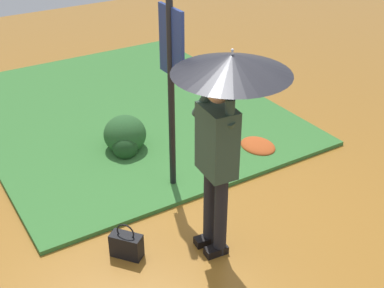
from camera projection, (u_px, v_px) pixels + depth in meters
name	position (u px, v px, depth m)	size (l,w,h in m)	color
ground_plane	(210.00, 242.00, 5.09)	(18.00, 18.00, 0.00)	#9E6623
grass_verge	(123.00, 110.00, 7.59)	(4.80, 4.00, 0.05)	#387533
person_with_umbrella	(225.00, 105.00, 4.21)	(0.96, 0.96, 2.04)	black
info_sign_post	(171.00, 67.00, 5.23)	(0.44, 0.07, 2.30)	black
handbag	(126.00, 245.00, 4.87)	(0.32, 0.30, 0.37)	black
shrub_cluster	(125.00, 137.00, 6.48)	(0.59, 0.53, 0.48)	#285628
leaf_pile_near_person	(258.00, 146.00, 6.62)	(0.50, 0.40, 0.11)	#B74C1E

